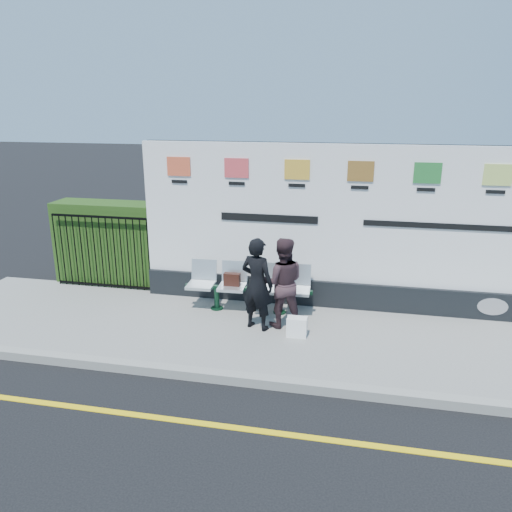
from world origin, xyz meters
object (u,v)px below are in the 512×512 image
Objects in this scene: billboard at (356,240)px; woman_left at (257,284)px; bench at (248,299)px; woman_right at (282,283)px.

woman_left is at bearing -141.23° from billboard.
bench is at bearing -162.66° from billboard.
bench is at bearing -46.53° from woman_right.
woman_right is (0.39, 0.19, -0.02)m from woman_left.
billboard is 5.13× the size of woman_right.
woman_right reaches higher than bench.
billboard is 5.03× the size of woman_left.
bench is (-1.88, -0.59, -1.06)m from billboard.
woman_left is (-1.58, -1.27, -0.50)m from billboard.
bench is 1.44× the size of woman_right.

